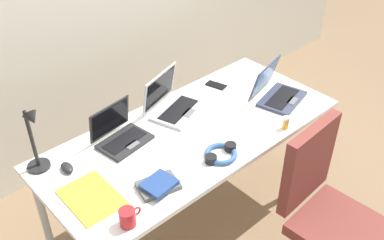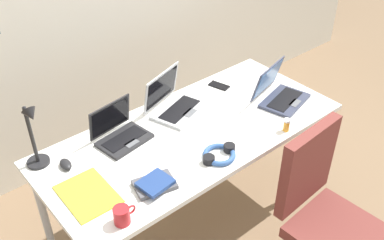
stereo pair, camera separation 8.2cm
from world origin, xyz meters
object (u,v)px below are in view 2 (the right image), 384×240
headphones (219,154)px  coffee_mug (122,215)px  paper_folder_near_mouse (88,194)px  desk_lamp (34,137)px  pill_bottle (287,125)px  laptop_near_lamp (174,103)px  computer_mouse (66,164)px  laptop_far_corner (120,133)px  office_chair (324,227)px  laptop_front_right (279,94)px  cell_phone (219,86)px  book_stack (155,184)px

headphones → coffee_mug: size_ratio=1.89×
headphones → paper_folder_near_mouse: bearing=163.6°
desk_lamp → pill_bottle: size_ratio=5.07×
pill_bottle → coffee_mug: 1.10m
desk_lamp → laptop_near_lamp: 0.87m
laptop_near_lamp → pill_bottle: 0.69m
computer_mouse → pill_bottle: bearing=-18.9°
laptop_far_corner → headphones: size_ratio=1.45×
laptop_near_lamp → office_chair: laptop_near_lamp is taller
laptop_front_right → computer_mouse: laptop_front_right is taller
desk_lamp → laptop_front_right: desk_lamp is taller
cell_phone → coffee_mug: (-1.14, -0.58, 0.04)m
laptop_near_lamp → coffee_mug: bearing=-142.9°
pill_bottle → coffee_mug: (-1.10, 0.03, 0.00)m
pill_bottle → laptop_far_corner: bearing=144.8°
laptop_far_corner → coffee_mug: bearing=-121.7°
laptop_near_lamp → headphones: laptop_near_lamp is taller
paper_folder_near_mouse → desk_lamp: bearing=103.7°
book_stack → coffee_mug: 0.26m
laptop_far_corner → laptop_front_right: (0.99, -0.31, 0.00)m
coffee_mug → office_chair: (0.97, -0.47, -0.39)m
laptop_front_right → headphones: 0.69m
book_stack → laptop_near_lamp: bearing=43.7°
laptop_near_lamp → headphones: (-0.09, -0.50, -0.03)m
computer_mouse → office_chair: 1.44m
laptop_far_corner → laptop_front_right: laptop_front_right is taller
cell_phone → office_chair: size_ratio=0.14×
paper_folder_near_mouse → laptop_far_corner: bearing=36.8°
computer_mouse → headphones: headphones is taller
pill_bottle → book_stack: 0.86m
desk_lamp → pill_bottle: desk_lamp is taller
computer_mouse → office_chair: size_ratio=0.10×
desk_lamp → office_chair: bearing=-44.3°
headphones → pill_bottle: size_ratio=2.71×
pill_bottle → book_stack: pill_bottle is taller
desk_lamp → computer_mouse: (0.10, -0.09, -0.18)m
computer_mouse → office_chair: (0.99, -0.98, -0.36)m
laptop_far_corner → paper_folder_near_mouse: (-0.36, -0.27, -0.04)m
cell_phone → paper_folder_near_mouse: (-1.17, -0.33, -0.00)m
desk_lamp → pill_bottle: 1.38m
desk_lamp → laptop_far_corner: size_ratio=1.29×
cell_phone → book_stack: book_stack is taller
headphones → book_stack: (-0.40, 0.03, 0.01)m
cell_phone → headphones: size_ratio=0.64×
computer_mouse → headphones: 0.81m
laptop_front_right → paper_folder_near_mouse: bearing=178.3°
desk_lamp → laptop_far_corner: 0.47m
headphones → computer_mouse: bearing=145.7°
book_stack → office_chair: (0.72, -0.55, -0.36)m
pill_bottle → paper_folder_near_mouse: pill_bottle is taller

